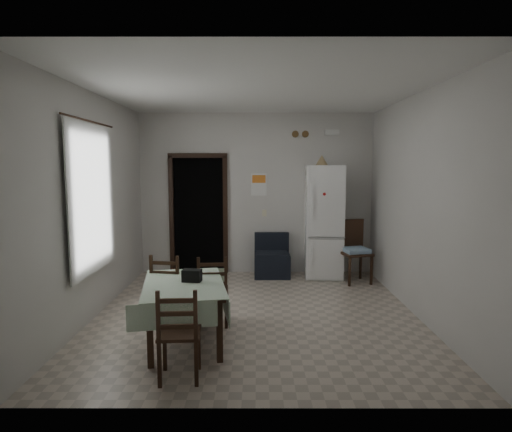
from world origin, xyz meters
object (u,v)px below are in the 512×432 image
at_px(corner_chair, 356,252).
at_px(dining_chair_far_right, 213,289).
at_px(fridge, 324,221).
at_px(dining_chair_far_left, 170,288).
at_px(dining_table, 184,313).
at_px(dining_chair_near_head, 179,332).
at_px(navy_seat, 272,255).

xyz_separation_m(corner_chair, dining_chair_far_right, (-2.20, -1.90, -0.08)).
height_order(fridge, dining_chair_far_left, fridge).
distance_m(corner_chair, dining_table, 3.48).
bearing_deg(dining_chair_far_left, dining_chair_near_head, 113.90).
xyz_separation_m(navy_seat, dining_chair_far_left, (-1.36, -2.28, 0.07)).
distance_m(navy_seat, dining_chair_near_head, 3.81).
xyz_separation_m(fridge, dining_chair_near_head, (-1.89, -3.68, -0.54)).
distance_m(navy_seat, dining_table, 3.06).
bearing_deg(dining_chair_far_right, dining_chair_near_head, 78.79).
height_order(dining_chair_far_right, dining_chair_near_head, dining_chair_near_head).
relative_size(corner_chair, dining_chair_far_left, 1.17).
bearing_deg(dining_chair_near_head, navy_seat, -108.83).
xyz_separation_m(navy_seat, dining_chair_near_head, (-0.98, -3.68, 0.06)).
bearing_deg(dining_chair_near_head, dining_chair_far_right, -100.81).
bearing_deg(dining_chair_far_left, corner_chair, -136.69).
xyz_separation_m(fridge, dining_chair_far_right, (-1.72, -2.31, -0.54)).
relative_size(fridge, dining_chair_near_head, 2.23).
distance_m(dining_chair_far_left, dining_chair_near_head, 1.45).
relative_size(dining_table, dining_chair_near_head, 1.48).
height_order(dining_table, dining_chair_far_left, dining_chair_far_left).
height_order(corner_chair, dining_chair_far_left, corner_chair).
distance_m(navy_seat, dining_chair_far_left, 2.65).
xyz_separation_m(fridge, dining_table, (-1.98, -2.86, -0.65)).
relative_size(dining_chair_far_right, dining_chair_near_head, 1.00).
distance_m(fridge, corner_chair, 0.78).
bearing_deg(fridge, dining_chair_far_right, -123.25).
bearing_deg(dining_table, dining_chair_near_head, -93.89).
height_order(fridge, dining_chair_far_right, fridge).
height_order(navy_seat, dining_chair_far_left, dining_chair_far_left).
height_order(fridge, navy_seat, fridge).
relative_size(fridge, dining_chair_far_right, 2.23).
relative_size(fridge, dining_chair_far_left, 2.20).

